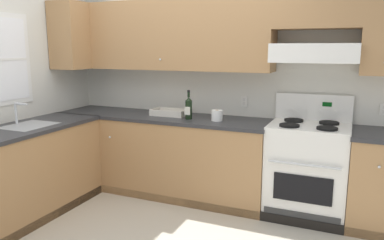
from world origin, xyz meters
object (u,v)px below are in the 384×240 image
(wine_bottle, at_px, (189,108))
(paper_towel_roll, at_px, (217,115))
(bowl, at_px, (170,113))
(stove, at_px, (307,169))

(wine_bottle, bearing_deg, paper_towel_roll, 5.87)
(bowl, height_order, paper_towel_roll, paper_towel_roll)
(paper_towel_roll, bearing_deg, stove, 3.46)
(bowl, bearing_deg, stove, -1.45)
(stove, xyz_separation_m, paper_towel_roll, (-0.93, -0.06, 0.49))
(stove, height_order, bowl, stove)
(wine_bottle, bearing_deg, bowl, 156.47)
(stove, relative_size, wine_bottle, 3.83)
(wine_bottle, xyz_separation_m, bowl, (-0.29, 0.13, -0.10))
(wine_bottle, distance_m, paper_towel_roll, 0.32)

